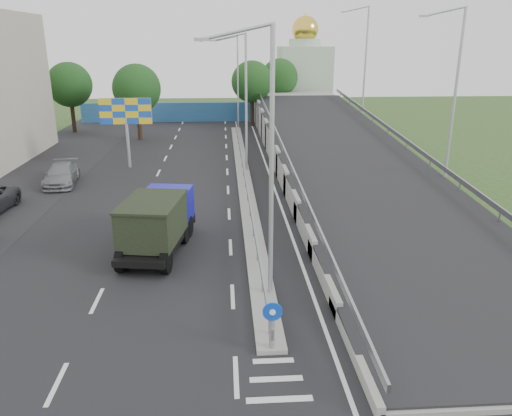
{
  "coord_description": "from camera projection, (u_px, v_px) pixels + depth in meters",
  "views": [
    {
      "loc": [
        -1.42,
        -11.67,
        9.63
      ],
      "look_at": [
        0.03,
        10.51,
        2.2
      ],
      "focal_mm": 35.0,
      "sensor_mm": 36.0,
      "label": 1
    }
  ],
  "objects": [
    {
      "name": "ground",
      "position": [
        279.0,
        398.0,
        14.19
      ],
      "size": [
        160.0,
        160.0,
        0.0
      ],
      "primitive_type": "plane",
      "color": "#2D4C1E",
      "rests_on": "ground"
    },
    {
      "name": "road_surface",
      "position": [
        201.0,
        195.0,
        32.93
      ],
      "size": [
        26.0,
        90.0,
        0.04
      ],
      "primitive_type": "cube",
      "color": "black",
      "rests_on": "ground"
    },
    {
      "name": "median",
      "position": [
        244.0,
        177.0,
        36.87
      ],
      "size": [
        1.0,
        44.0,
        0.2
      ],
      "primitive_type": "cube",
      "color": "gray",
      "rests_on": "ground"
    },
    {
      "name": "overpass_ramp",
      "position": [
        345.0,
        154.0,
        36.81
      ],
      "size": [
        10.0,
        50.0,
        3.5
      ],
      "color": "gray",
      "rests_on": "ground"
    },
    {
      "name": "median_guardrail",
      "position": [
        244.0,
        169.0,
        36.66
      ],
      "size": [
        0.09,
        44.0,
        0.71
      ],
      "color": "gray",
      "rests_on": "median"
    },
    {
      "name": "sign_bollard",
      "position": [
        272.0,
        325.0,
        15.92
      ],
      "size": [
        0.64,
        0.23,
        1.67
      ],
      "color": "black",
      "rests_on": "median"
    },
    {
      "name": "lamp_post_near",
      "position": [
        266.0,
        153.0,
        18.03
      ],
      "size": [
        2.74,
        0.18,
        10.08
      ],
      "color": "#B2B5B7",
      "rests_on": "median"
    },
    {
      "name": "lamp_post_mid",
      "position": [
        244.0,
        96.0,
        36.96
      ],
      "size": [
        2.74,
        0.18,
        10.08
      ],
      "color": "#B2B5B7",
      "rests_on": "median"
    },
    {
      "name": "lamp_post_far",
      "position": [
        236.0,
        77.0,
        55.88
      ],
      "size": [
        2.74,
        0.18,
        10.08
      ],
      "color": "#B2B5B7",
      "rests_on": "median"
    },
    {
      "name": "blue_wall",
      "position": [
        203.0,
        112.0,
        62.77
      ],
      "size": [
        30.0,
        0.5,
        2.4
      ],
      "primitive_type": "cube",
      "color": "#265B8C",
      "rests_on": "ground"
    },
    {
      "name": "church",
      "position": [
        304.0,
        74.0,
        69.9
      ],
      "size": [
        7.0,
        7.0,
        13.8
      ],
      "color": "#B2CCAD",
      "rests_on": "ground"
    },
    {
      "name": "billboard",
      "position": [
        126.0,
        115.0,
        38.8
      ],
      "size": [
        4.0,
        0.24,
        5.5
      ],
      "color": "#B2B5B7",
      "rests_on": "ground"
    },
    {
      "name": "tree_left_mid",
      "position": [
        137.0,
        89.0,
        49.78
      ],
      "size": [
        4.8,
        4.8,
        7.6
      ],
      "color": "black",
      "rests_on": "ground"
    },
    {
      "name": "tree_median_far",
      "position": [
        252.0,
        82.0,
        58.09
      ],
      "size": [
        4.8,
        4.8,
        7.6
      ],
      "color": "black",
      "rests_on": "ground"
    },
    {
      "name": "tree_left_far",
      "position": [
        70.0,
        85.0,
        54.02
      ],
      "size": [
        4.8,
        4.8,
        7.6
      ],
      "color": "black",
      "rests_on": "ground"
    },
    {
      "name": "tree_ramp_far",
      "position": [
        279.0,
        78.0,
        64.97
      ],
      "size": [
        4.8,
        4.8,
        7.6
      ],
      "color": "black",
      "rests_on": "ground"
    },
    {
      "name": "dump_truck",
      "position": [
        158.0,
        220.0,
        23.75
      ],
      "size": [
        3.25,
        6.6,
        2.79
      ],
      "rotation": [
        0.0,
        0.0,
        -0.16
      ],
      "color": "black",
      "rests_on": "ground"
    },
    {
      "name": "parked_car_d",
      "position": [
        61.0,
        174.0,
        35.19
      ],
      "size": [
        2.63,
        5.18,
        1.44
      ],
      "primitive_type": "imported",
      "rotation": [
        0.0,
        0.0,
        0.13
      ],
      "color": "gray",
      "rests_on": "ground"
    }
  ]
}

